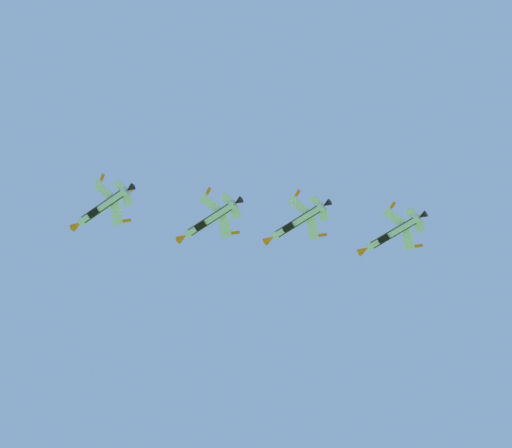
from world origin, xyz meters
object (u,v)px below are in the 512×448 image
fighter_jet_lead (103,207)px  fighter_jet_left_wing (210,220)px  fighter_jet_right_wing (298,222)px  fighter_jet_left_outer (393,233)px

fighter_jet_lead → fighter_jet_left_wing: bearing=-42.2°
fighter_jet_left_wing → fighter_jet_right_wing: bearing=-43.2°
fighter_jet_left_wing → fighter_jet_lead: bearing=137.8°
fighter_jet_lead → fighter_jet_left_wing: size_ratio=1.00×
fighter_jet_left_wing → fighter_jet_left_outer: size_ratio=1.00×
fighter_jet_left_wing → fighter_jet_right_wing: 17.24m
fighter_jet_lead → fighter_jet_left_wing: fighter_jet_lead is taller
fighter_jet_left_outer → fighter_jet_right_wing: bearing=139.4°
fighter_jet_right_wing → fighter_jet_left_outer: size_ratio=1.00×
fighter_jet_lead → fighter_jet_left_outer: size_ratio=1.00×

